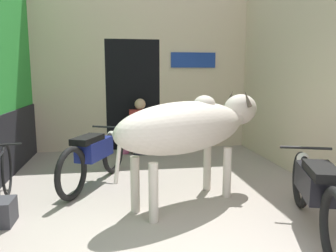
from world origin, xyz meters
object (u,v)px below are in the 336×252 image
Objects in this scene: cow at (192,126)px; bicycle at (1,180)px; motorcycle_far at (95,154)px; motorcycle_near at (315,189)px; plastic_stool at (124,143)px; shopkeeper_seated at (141,125)px.

bicycle is (-2.36, 0.13, -0.63)m from cow.
cow is 1.26× the size of motorcycle_far.
motorcycle_near reaches higher than plastic_stool.
plastic_stool is at bearing 59.61° from bicycle.
shopkeeper_seated is (-0.45, 2.76, -0.39)m from cow.
bicycle is 3.11m from plastic_stool.
bicycle is at bearing -126.08° from shopkeeper_seated.
cow reaches higher than shopkeeper_seated.
cow is 5.61× the size of plastic_stool.
motorcycle_far is at bearing 141.56° from motorcycle_near.
shopkeeper_seated reaches higher than plastic_stool.
cow is at bearing -34.50° from motorcycle_far.
motorcycle_near is at bearing -18.18° from bicycle.
motorcycle_far is at bearing 145.50° from cow.
motorcycle_near is (1.09, -1.00, -0.54)m from cow.
cow is at bearing 137.44° from motorcycle_near.
cow is 1.20× the size of motorcycle_near.
motorcycle_near reaches higher than bicycle.
motorcycle_near is at bearing -38.44° from motorcycle_far.
bicycle is at bearing -145.52° from motorcycle_far.
cow reaches higher than plastic_stool.
plastic_stool is at bearing 116.28° from motorcycle_near.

